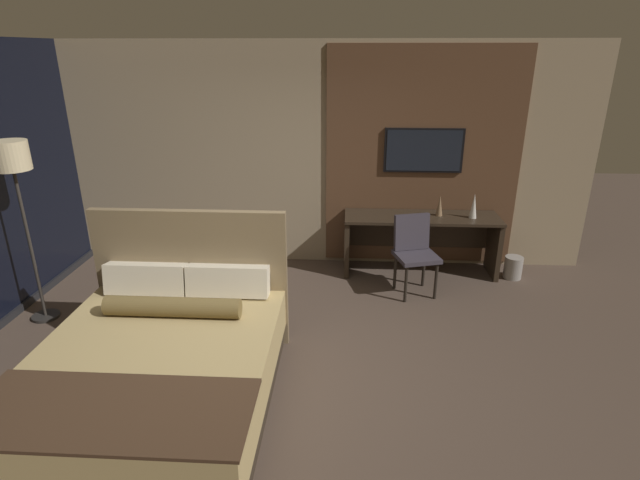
# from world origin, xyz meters

# --- Properties ---
(ground_plane) EXTENTS (16.00, 16.00, 0.00)m
(ground_plane) POSITION_xyz_m (0.00, 0.00, 0.00)
(ground_plane) COLOR #4C3D33
(wall_back_tv_panel) EXTENTS (7.20, 0.09, 2.80)m
(wall_back_tv_panel) POSITION_xyz_m (0.21, 2.59, 1.40)
(wall_back_tv_panel) COLOR tan
(wall_back_tv_panel) RESTS_ON ground_plane
(bed) EXTENTS (1.80, 2.17, 1.33)m
(bed) POSITION_xyz_m (-0.89, -0.44, 0.34)
(bed) COLOR #33281E
(bed) RESTS_ON ground_plane
(desk) EXTENTS (1.90, 0.56, 0.76)m
(desk) POSITION_xyz_m (1.48, 2.29, 0.52)
(desk) COLOR #2D2319
(desk) RESTS_ON ground_plane
(tv) EXTENTS (0.97, 0.04, 0.54)m
(tv) POSITION_xyz_m (1.48, 2.52, 1.52)
(tv) COLOR black
(desk_chair) EXTENTS (0.55, 0.55, 0.92)m
(desk_chair) POSITION_xyz_m (1.34, 1.72, 0.55)
(desk_chair) COLOR #38333D
(desk_chair) RESTS_ON ground_plane
(floor_lamp) EXTENTS (0.34, 0.34, 1.88)m
(floor_lamp) POSITION_xyz_m (-2.64, 0.85, 1.59)
(floor_lamp) COLOR #282623
(floor_lamp) RESTS_ON ground_plane
(vase_tall) EXTENTS (0.09, 0.09, 0.30)m
(vase_tall) POSITION_xyz_m (2.09, 2.22, 0.91)
(vase_tall) COLOR silver
(vase_tall) RESTS_ON desk
(vase_short) EXTENTS (0.08, 0.08, 0.26)m
(vase_short) POSITION_xyz_m (1.69, 2.28, 0.89)
(vase_short) COLOR #846647
(vase_short) RESTS_ON desk
(waste_bin) EXTENTS (0.22, 0.22, 0.28)m
(waste_bin) POSITION_xyz_m (2.64, 2.14, 0.14)
(waste_bin) COLOR gray
(waste_bin) RESTS_ON ground_plane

